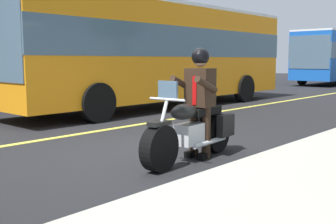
# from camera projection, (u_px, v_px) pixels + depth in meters

# --- Properties ---
(ground_plane) EXTENTS (80.00, 80.00, 0.00)m
(ground_plane) POSITION_uv_depth(u_px,v_px,m) (139.00, 150.00, 7.09)
(ground_plane) COLOR black
(lane_center_stripe) EXTENTS (60.00, 0.16, 0.01)m
(lane_center_stripe) POSITION_uv_depth(u_px,v_px,m) (72.00, 135.00, 8.42)
(lane_center_stripe) COLOR #E5DB4C
(lane_center_stripe) RESTS_ON ground_plane
(motorcycle_main) EXTENTS (2.22, 0.73, 1.26)m
(motorcycle_main) POSITION_uv_depth(u_px,v_px,m) (193.00, 131.00, 6.32)
(motorcycle_main) COLOR black
(motorcycle_main) RESTS_ON ground_plane
(rider_main) EXTENTS (0.66, 0.59, 1.74)m
(rider_main) POSITION_uv_depth(u_px,v_px,m) (200.00, 93.00, 6.40)
(rider_main) COLOR black
(rider_main) RESTS_ON ground_plane
(bus_near) EXTENTS (11.05, 2.70, 3.30)m
(bus_near) POSITION_uv_depth(u_px,v_px,m) (161.00, 50.00, 13.35)
(bus_near) COLOR orange
(bus_near) RESTS_ON ground_plane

